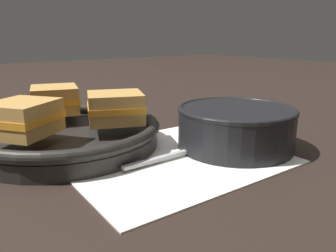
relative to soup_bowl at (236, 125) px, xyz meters
name	(u,v)px	position (x,y,z in m)	size (l,w,h in m)	color
ground_plane	(185,155)	(-0.08, 0.03, -0.04)	(4.00, 4.00, 0.00)	black
napkin	(173,158)	(-0.11, 0.02, -0.04)	(0.31, 0.27, 0.00)	white
soup_bowl	(236,125)	(0.00, 0.00, 0.00)	(0.18, 0.18, 0.07)	black
spoon	(191,150)	(-0.08, 0.02, -0.03)	(0.17, 0.03, 0.01)	#B7B7BC
skillet	(68,134)	(-0.21, 0.17, -0.02)	(0.29, 0.29, 0.04)	black
sandwich_near_left	(116,107)	(-0.14, 0.12, 0.03)	(0.11, 0.11, 0.05)	#C18E47
sandwich_near_right	(55,100)	(-0.19, 0.24, 0.03)	(0.10, 0.10, 0.05)	#C18E47
sandwich_far_left	(23,118)	(-0.28, 0.14, 0.03)	(0.11, 0.11, 0.05)	#C18E47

